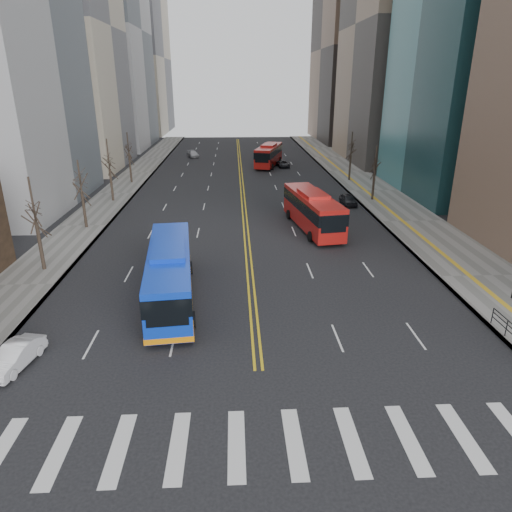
# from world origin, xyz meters

# --- Properties ---
(ground) EXTENTS (220.00, 220.00, 0.00)m
(ground) POSITION_xyz_m (0.00, 0.00, 0.00)
(ground) COLOR black
(sidewalk_right) EXTENTS (7.00, 130.00, 0.15)m
(sidewalk_right) POSITION_xyz_m (17.50, 45.00, 0.07)
(sidewalk_right) COLOR slate
(sidewalk_right) RESTS_ON ground
(sidewalk_left) EXTENTS (5.00, 130.00, 0.15)m
(sidewalk_left) POSITION_xyz_m (-16.50, 45.00, 0.07)
(sidewalk_left) COLOR slate
(sidewalk_left) RESTS_ON ground
(crosswalk) EXTENTS (26.70, 4.00, 0.01)m
(crosswalk) POSITION_xyz_m (0.00, 0.00, 0.01)
(crosswalk) COLOR silver
(crosswalk) RESTS_ON ground
(centerline) EXTENTS (0.55, 100.00, 0.01)m
(centerline) POSITION_xyz_m (0.00, 55.00, 0.01)
(centerline) COLOR gold
(centerline) RESTS_ON ground
(office_towers) EXTENTS (83.00, 134.00, 58.00)m
(office_towers) POSITION_xyz_m (0.12, 68.51, 23.92)
(office_towers) COLOR #97979A
(office_towers) RESTS_ON ground
(street_trees) EXTENTS (35.20, 47.20, 7.60)m
(street_trees) POSITION_xyz_m (-7.18, 34.55, 4.87)
(street_trees) COLOR black
(street_trees) RESTS_ON ground
(blue_bus) EXTENTS (4.07, 13.11, 3.73)m
(blue_bus) POSITION_xyz_m (-5.47, 13.61, 1.96)
(blue_bus) COLOR blue
(blue_bus) RESTS_ON ground
(red_bus_near) EXTENTS (4.50, 12.18, 3.76)m
(red_bus_near) POSITION_xyz_m (6.60, 28.77, 2.09)
(red_bus_near) COLOR #B11612
(red_bus_near) RESTS_ON ground
(red_bus_far) EXTENTS (5.77, 12.07, 3.72)m
(red_bus_far) POSITION_xyz_m (5.02, 65.59, 2.06)
(red_bus_far) COLOR #B11612
(red_bus_far) RESTS_ON ground
(car_white) EXTENTS (2.03, 3.92, 1.23)m
(car_white) POSITION_xyz_m (-12.50, 6.00, 0.62)
(car_white) COLOR silver
(car_white) RESTS_ON ground
(car_dark_mid) EXTENTS (1.64, 3.80, 1.28)m
(car_dark_mid) POSITION_xyz_m (12.50, 38.02, 0.64)
(car_dark_mid) COLOR black
(car_dark_mid) RESTS_ON ground
(car_silver) EXTENTS (2.87, 4.45, 1.20)m
(car_silver) POSITION_xyz_m (-8.99, 75.84, 0.60)
(car_silver) COLOR #A6A5AB
(car_silver) RESTS_ON ground
(car_dark_far) EXTENTS (2.28, 4.15, 1.10)m
(car_dark_far) POSITION_xyz_m (7.37, 64.05, 0.55)
(car_dark_far) COLOR black
(car_dark_far) RESTS_ON ground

